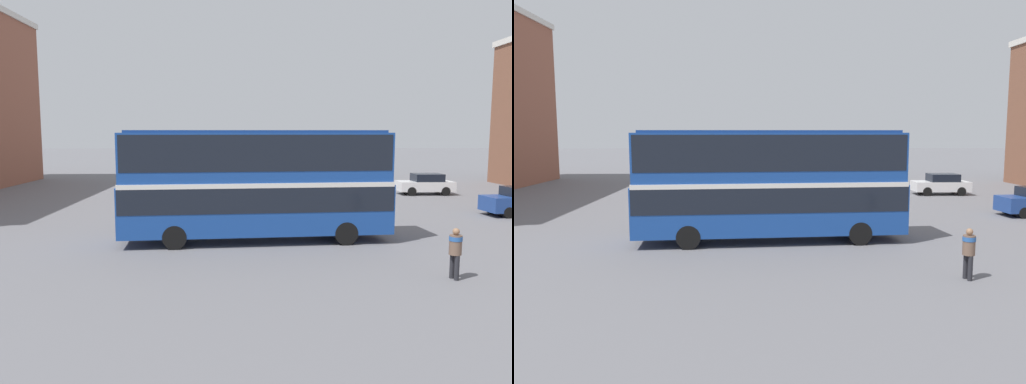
{
  "view_description": "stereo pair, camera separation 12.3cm",
  "coord_description": "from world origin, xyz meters",
  "views": [
    {
      "loc": [
        -1.97,
        -21.55,
        4.63
      ],
      "look_at": [
        -1.22,
        -0.71,
        2.12
      ],
      "focal_mm": 35.0,
      "sensor_mm": 36.0,
      "label": 1
    },
    {
      "loc": [
        -1.85,
        -21.55,
        4.63
      ],
      "look_at": [
        -1.22,
        -0.71,
        2.12
      ],
      "focal_mm": 35.0,
      "sensor_mm": 36.0,
      "label": 2
    }
  ],
  "objects": [
    {
      "name": "ground_plane",
      "position": [
        0.0,
        0.0,
        0.0
      ],
      "size": [
        240.0,
        240.0,
        0.0
      ],
      "primitive_type": "plane",
      "color": "slate"
    },
    {
      "name": "pedestrian_foreground",
      "position": [
        4.85,
        -6.46,
        1.01
      ],
      "size": [
        0.47,
        0.47,
        1.64
      ],
      "rotation": [
        0.0,
        0.0,
        3.33
      ],
      "color": "#232328",
      "rests_on": "ground_plane"
    },
    {
      "name": "double_decker_bus",
      "position": [
        -1.22,
        -0.71,
        2.68
      ],
      "size": [
        11.41,
        3.33,
        4.7
      ],
      "rotation": [
        0.0,
        0.0,
        0.08
      ],
      "color": "#194293",
      "rests_on": "ground_plane"
    },
    {
      "name": "parked_car_kerb_far",
      "position": [
        11.96,
        14.82,
        0.78
      ],
      "size": [
        4.05,
        1.85,
        1.56
      ],
      "rotation": [
        0.0,
        0.0,
        3.13
      ],
      "color": "silver",
      "rests_on": "ground_plane"
    }
  ]
}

